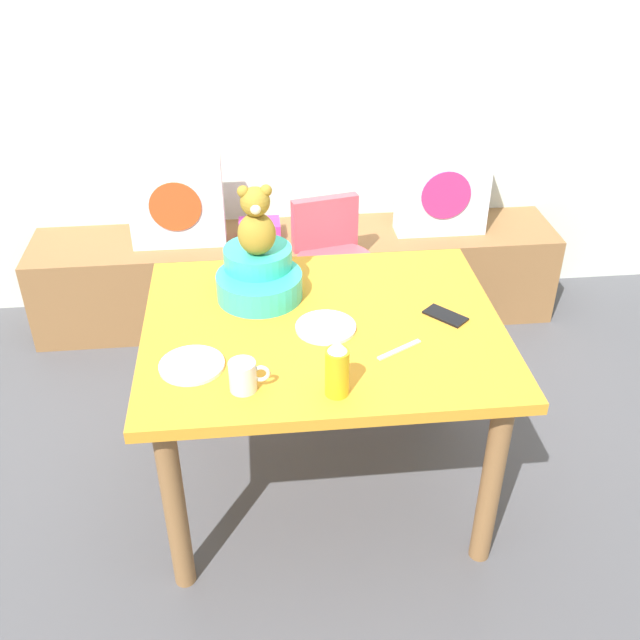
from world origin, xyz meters
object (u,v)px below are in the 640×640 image
(dining_table, at_px, (323,349))
(teddy_bear, at_px, (256,222))
(pillow_floral_right, at_px, (442,190))
(cell_phone, at_px, (445,316))
(infant_seat_teal, at_px, (259,276))
(coffee_mug, at_px, (244,376))
(highchair, at_px, (334,265))
(dinner_plate_near, at_px, (192,365))
(book_stack, at_px, (260,229))
(dinner_plate_far, at_px, (326,327))
(pillow_floral_left, at_px, (176,201))
(ketchup_bottle, at_px, (338,369))

(dining_table, relative_size, teddy_bear, 4.76)
(pillow_floral_right, bearing_deg, cell_phone, -103.80)
(infant_seat_teal, height_order, teddy_bear, teddy_bear)
(dining_table, xyz_separation_m, coffee_mug, (-0.27, -0.32, 0.15))
(highchair, bearing_deg, coffee_mug, -109.67)
(infant_seat_teal, xyz_separation_m, dinner_plate_near, (-0.22, -0.41, -0.07))
(book_stack, distance_m, infant_seat_teal, 1.06)
(highchair, bearing_deg, infant_seat_teal, -120.20)
(dining_table, xyz_separation_m, dinner_plate_near, (-0.42, -0.20, 0.11))
(pillow_floral_right, xyz_separation_m, book_stack, (-0.89, 0.02, -0.18))
(book_stack, distance_m, highchair, 0.54)
(dining_table, distance_m, dinner_plate_far, 0.12)
(coffee_mug, xyz_separation_m, dinner_plate_near, (-0.16, 0.13, -0.04))
(book_stack, relative_size, dinner_plate_near, 1.00)
(book_stack, distance_m, coffee_mug, 1.58)
(pillow_floral_left, height_order, ketchup_bottle, ketchup_bottle)
(pillow_floral_right, bearing_deg, coffee_mug, -122.53)
(dining_table, distance_m, highchair, 0.81)
(cell_phone, bearing_deg, dining_table, 137.66)
(book_stack, height_order, cell_phone, cell_phone)
(book_stack, xyz_separation_m, dining_table, (0.18, -1.23, 0.13))
(pillow_floral_left, bearing_deg, book_stack, 3.12)
(pillow_floral_left, bearing_deg, dinner_plate_far, -65.37)
(pillow_floral_left, relative_size, highchair, 0.56)
(pillow_floral_right, height_order, coffee_mug, pillow_floral_right)
(pillow_floral_left, distance_m, dinner_plate_far, 1.37)
(dining_table, height_order, highchair, highchair)
(dining_table, height_order, ketchup_bottle, ketchup_bottle)
(infant_seat_teal, bearing_deg, dinner_plate_near, -118.10)
(highchair, bearing_deg, pillow_floral_right, 35.71)
(teddy_bear, relative_size, cell_phone, 1.74)
(dining_table, xyz_separation_m, cell_phone, (0.42, -0.00, 0.11))
(dinner_plate_near, height_order, cell_phone, dinner_plate_near)
(infant_seat_teal, xyz_separation_m, coffee_mug, (-0.06, -0.54, -0.02))
(dining_table, bearing_deg, dinner_plate_near, -155.05)
(ketchup_bottle, bearing_deg, coffee_mug, 170.09)
(teddy_bear, bearing_deg, dinner_plate_near, -118.13)
(book_stack, height_order, ketchup_bottle, ketchup_bottle)
(pillow_floral_right, distance_m, highchair, 0.73)
(book_stack, height_order, teddy_bear, teddy_bear)
(infant_seat_teal, bearing_deg, pillow_floral_left, 109.98)
(dining_table, bearing_deg, book_stack, 98.31)
(teddy_bear, bearing_deg, ketchup_bottle, -70.65)
(pillow_floral_left, bearing_deg, teddy_bear, -70.03)
(teddy_bear, xyz_separation_m, ketchup_bottle, (0.21, -0.59, -0.19))
(dining_table, xyz_separation_m, ketchup_bottle, (0.00, -0.37, 0.19))
(pillow_floral_right, distance_m, ketchup_bottle, 1.74)
(pillow_floral_left, xyz_separation_m, teddy_bear, (0.36, -0.99, 0.34))
(highchair, bearing_deg, book_stack, 125.70)
(dining_table, distance_m, dinner_plate_near, 0.48)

